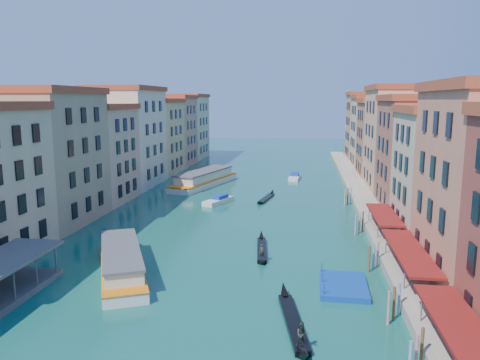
% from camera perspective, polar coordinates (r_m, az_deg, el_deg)
% --- Properties ---
extents(left_bank_palazzos, '(12.80, 128.40, 21.00)m').
position_cam_1_polar(left_bank_palazzos, '(96.60, -14.96, 4.39)').
color(left_bank_palazzos, tan).
rests_on(left_bank_palazzos, ground).
extents(right_bank_palazzos, '(12.80, 128.40, 21.00)m').
position_cam_1_polar(right_bank_palazzos, '(91.26, 19.67, 3.89)').
color(right_bank_palazzos, brown).
rests_on(right_bank_palazzos, ground).
extents(quay, '(4.00, 140.00, 1.00)m').
position_cam_1_polar(quay, '(91.30, 14.42, -1.72)').
color(quay, gray).
rests_on(quay, ground).
extents(restaurant_awnings, '(3.20, 44.55, 3.12)m').
position_cam_1_polar(restaurant_awnings, '(50.50, 20.03, -8.33)').
color(restaurant_awnings, maroon).
rests_on(restaurant_awnings, ground).
extents(mooring_poles_right, '(1.44, 54.24, 3.20)m').
position_cam_1_polar(mooring_poles_right, '(55.90, 15.57, -8.16)').
color(mooring_poles_right, '#533B1C').
rests_on(mooring_poles_right, ground).
extents(vaporetto_near, '(11.24, 18.16, 2.69)m').
position_cam_1_polar(vaporetto_near, '(51.99, -14.28, -9.57)').
color(vaporetto_near, silver).
rests_on(vaporetto_near, ground).
extents(vaporetto_far, '(10.99, 22.70, 3.30)m').
position_cam_1_polar(vaporetto_far, '(100.37, -4.36, 0.15)').
color(vaporetto_far, silver).
rests_on(vaporetto_far, ground).
extents(gondola_fore, '(2.03, 11.56, 2.30)m').
position_cam_1_polar(gondola_fore, '(57.24, 2.66, -8.34)').
color(gondola_fore, black).
rests_on(gondola_fore, ground).
extents(gondola_right, '(3.29, 12.91, 2.59)m').
position_cam_1_polar(gondola_right, '(39.73, 6.54, -16.69)').
color(gondola_right, black).
rests_on(gondola_right, ground).
extents(gondola_far, '(2.77, 11.13, 1.58)m').
position_cam_1_polar(gondola_far, '(86.67, 3.25, -2.15)').
color(gondola_far, black).
rests_on(gondola_far, ground).
extents(motorboat_mid, '(4.84, 7.26, 1.45)m').
position_cam_1_polar(motorboat_mid, '(83.27, -2.63, -2.46)').
color(motorboat_mid, silver).
rests_on(motorboat_mid, ground).
extents(motorboat_far, '(2.78, 7.20, 1.46)m').
position_cam_1_polar(motorboat_far, '(109.21, 6.67, 0.41)').
color(motorboat_far, silver).
rests_on(motorboat_far, ground).
extents(blue_dock, '(4.66, 6.85, 0.56)m').
position_cam_1_polar(blue_dock, '(47.69, 12.50, -12.49)').
color(blue_dock, '#0D3EA4').
rests_on(blue_dock, ground).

